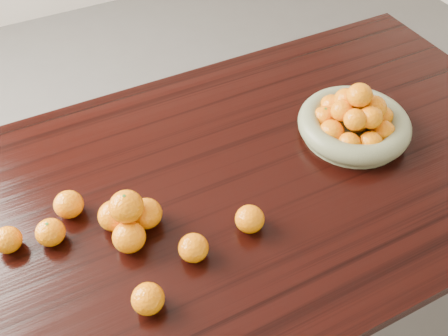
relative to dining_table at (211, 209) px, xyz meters
name	(u,v)px	position (x,y,z in m)	size (l,w,h in m)	color
ground	(215,322)	(0.00, 0.00, -0.66)	(5.00, 5.00, 0.00)	#504E4C
dining_table	(211,209)	(0.00, 0.00, 0.00)	(2.00, 1.00, 0.75)	black
fruit_bowl	(355,121)	(0.45, 0.00, 0.14)	(0.32, 0.32, 0.17)	gray
orange_pyramid	(129,218)	(-0.23, -0.04, 0.14)	(0.15, 0.15, 0.13)	orange
loose_orange_0	(50,232)	(-0.41, 0.02, 0.12)	(0.07, 0.07, 0.06)	orange
loose_orange_1	(148,299)	(-0.26, -0.24, 0.12)	(0.07, 0.07, 0.07)	orange
loose_orange_2	(193,248)	(-0.13, -0.17, 0.12)	(0.07, 0.07, 0.07)	orange
loose_orange_3	(69,204)	(-0.35, 0.08, 0.12)	(0.07, 0.07, 0.07)	orange
loose_orange_4	(8,240)	(-0.50, 0.04, 0.12)	(0.07, 0.07, 0.06)	orange
loose_orange_5	(250,219)	(0.03, -0.16, 0.12)	(0.07, 0.07, 0.07)	orange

